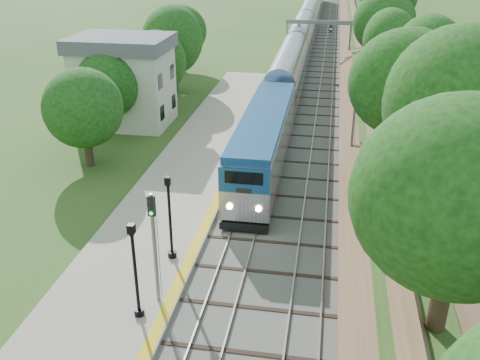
% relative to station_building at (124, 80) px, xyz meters
% --- Properties ---
extents(trackbed, '(9.50, 170.00, 0.28)m').
position_rel_station_building_xyz_m(trackbed, '(16.00, 30.00, -4.02)').
color(trackbed, '#4C4944').
rests_on(trackbed, ground).
extents(platform, '(6.40, 68.00, 0.38)m').
position_rel_station_building_xyz_m(platform, '(8.80, -14.00, -3.90)').
color(platform, gray).
rests_on(platform, ground).
extents(yellow_stripe, '(0.55, 68.00, 0.01)m').
position_rel_station_building_xyz_m(yellow_stripe, '(11.65, -14.00, -3.70)').
color(yellow_stripe, gold).
rests_on(yellow_stripe, platform).
extents(embankment, '(10.64, 170.00, 11.70)m').
position_rel_station_building_xyz_m(embankment, '(24.35, 30.00, -2.14)').
color(embankment, brown).
rests_on(embankment, ground).
extents(station_building, '(8.60, 6.60, 8.00)m').
position_rel_station_building_xyz_m(station_building, '(0.00, 0.00, 0.00)').
color(station_building, silver).
rests_on(station_building, ground).
extents(signal_gantry, '(8.40, 0.38, 6.20)m').
position_rel_station_building_xyz_m(signal_gantry, '(16.47, 24.99, 0.73)').
color(signal_gantry, slate).
rests_on(signal_gantry, ground).
extents(trees_behind_platform, '(7.82, 53.32, 7.21)m').
position_rel_station_building_xyz_m(trees_behind_platform, '(2.83, -9.33, 0.44)').
color(trees_behind_platform, '#332316').
rests_on(trees_behind_platform, ground).
extents(train, '(3.00, 120.31, 4.41)m').
position_rel_station_building_xyz_m(train, '(14.00, 40.83, -1.83)').
color(train, black).
rests_on(train, trackbed).
extents(lamppost_mid, '(0.47, 0.47, 4.71)m').
position_rel_station_building_xyz_m(lamppost_mid, '(10.57, -26.67, -1.61)').
color(lamppost_mid, black).
rests_on(lamppost_mid, platform).
extents(lamppost_far, '(0.47, 0.47, 4.72)m').
position_rel_station_building_xyz_m(lamppost_far, '(10.69, -21.80, -1.60)').
color(lamppost_far, black).
rests_on(lamppost_far, platform).
extents(signal_platform, '(0.33, 0.26, 5.59)m').
position_rel_station_building_xyz_m(signal_platform, '(11.10, -25.47, -0.27)').
color(signal_platform, slate).
rests_on(signal_platform, platform).
extents(signal_farside, '(0.35, 0.28, 6.34)m').
position_rel_station_building_xyz_m(signal_farside, '(20.20, -8.93, -0.10)').
color(signal_farside, slate).
rests_on(signal_farside, ground).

